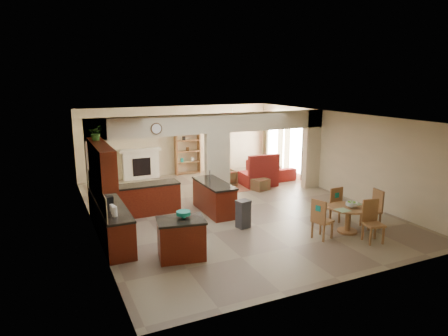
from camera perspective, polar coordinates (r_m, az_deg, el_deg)
name	(u,v)px	position (r m, az deg, el deg)	size (l,w,h in m)	color
floor	(231,208)	(12.25, 0.96, -5.77)	(10.00, 10.00, 0.00)	#7C6F56
ceiling	(231,116)	(11.68, 1.01, 7.38)	(10.00, 10.00, 0.00)	white
wall_back	(178,140)	(16.46, -6.62, 3.93)	(8.00, 8.00, 0.00)	#BDB08B
wall_front	(347,214)	(7.85, 17.16, -6.28)	(8.00, 8.00, 0.00)	#BDB08B
wall_left	(91,177)	(10.81, -18.49, -1.23)	(10.00, 10.00, 0.00)	#BDB08B
wall_right	(337,153)	(14.06, 15.84, 2.04)	(10.00, 10.00, 0.00)	#BDB08B
partition_left_pier	(98,168)	(11.81, -17.61, -0.03)	(0.60, 0.25, 2.80)	#BDB08B
partition_center_pier	(217,167)	(12.84, -0.96, 0.18)	(0.80, 0.25, 2.20)	#BDB08B
partition_right_pier	(312,149)	(14.64, 12.41, 2.63)	(0.60, 0.25, 2.80)	#BDB08B
partition_header	(217,123)	(12.61, -0.98, 6.40)	(8.00, 0.25, 0.60)	#BDB08B
kitchen_counter	(124,211)	(10.92, -14.12, -5.92)	(2.52, 3.29, 1.48)	#3A0A06
upper_cabinets	(101,162)	(9.94, -17.13, 0.76)	(0.35, 2.40, 0.90)	#3A0A06
peninsula	(214,197)	(11.78, -1.43, -4.20)	(0.70, 1.85, 0.91)	#3A0A06
wall_clock	(156,129)	(11.81, -9.64, 5.56)	(0.34, 0.34, 0.03)	#4E351A
rug	(235,187)	(14.56, 1.63, -2.75)	(1.60, 1.30, 0.01)	#984F37
fireplace	(141,163)	(16.02, -11.80, 0.65)	(1.60, 0.35, 1.20)	white
shelving_unit	(188,153)	(16.49, -5.22, 2.21)	(1.00, 0.32, 1.80)	olive
window_a	(297,149)	(15.87, 10.34, 2.75)	(0.02, 0.90, 1.90)	white
window_b	(274,142)	(17.26, 7.10, 3.65)	(0.02, 0.90, 1.90)	white
glazed_door	(284,149)	(16.58, 8.63, 2.71)	(0.02, 0.70, 2.10)	white
drape_a_left	(305,151)	(15.36, 11.49, 2.38)	(0.10, 0.28, 2.30)	#3F2119
drape_a_right	(287,146)	(16.33, 9.02, 3.08)	(0.10, 0.28, 2.30)	#3F2119
drape_b_left	(280,145)	(16.74, 8.07, 3.34)	(0.10, 0.28, 2.30)	#3F2119
drape_b_right	(266,141)	(17.75, 5.97, 3.92)	(0.10, 0.28, 2.30)	#3F2119
ceiling_fan	(232,115)	(15.04, 1.18, 7.64)	(1.00, 1.00, 0.10)	white
kitchen_island	(181,239)	(8.91, -6.12, -9.99)	(1.15, 0.91, 0.90)	#3A0A06
teal_bowl	(183,214)	(8.81, -5.81, -6.62)	(0.32, 0.32, 0.15)	#138574
trash_can	(243,215)	(10.63, 2.77, -6.73)	(0.33, 0.28, 0.69)	#313234
dining_table	(348,215)	(10.75, 17.33, -6.43)	(1.00, 1.00, 0.68)	olive
fruit_bowl	(352,204)	(10.65, 17.77, -4.98)	(0.30, 0.30, 0.16)	#5BA924
sofa	(270,167)	(16.37, 6.59, 0.12)	(0.92, 2.36, 0.69)	maroon
chaise	(258,179)	(14.88, 4.89, -1.52)	(1.20, 0.98, 0.48)	maroon
armchair	(225,179)	(14.51, 0.14, -1.51)	(0.69, 0.71, 0.64)	maroon
ottoman	(260,184)	(14.27, 5.11, -2.32)	(0.55, 0.55, 0.40)	maroon
plant	(96,133)	(10.41, -17.81, 4.82)	(0.35, 0.30, 0.39)	#1F4F15
chair_north	(333,203)	(11.28, 15.32, -4.91)	(0.44, 0.44, 1.02)	olive
chair_east	(374,207)	(11.31, 20.64, -5.25)	(0.47, 0.47, 1.02)	olive
chair_south	(372,219)	(10.35, 20.38, -6.87)	(0.50, 0.50, 1.02)	olive
chair_west	(321,218)	(10.09, 13.64, -6.92)	(0.52, 0.52, 1.02)	olive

